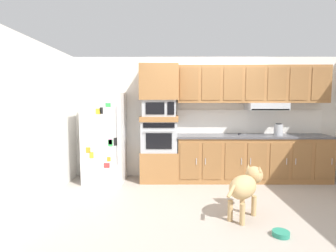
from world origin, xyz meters
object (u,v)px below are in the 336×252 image
Objects in this scene: microwave at (159,108)px; dog_food_bowl at (281,233)px; refrigerator at (105,137)px; dog at (246,185)px; electric_kettle at (278,130)px; built_in_oven at (159,136)px; screwdriver at (240,134)px.

dog_food_bowl is at bearing -55.88° from microwave.
dog is at bearing -34.91° from refrigerator.
refrigerator is 7.33× the size of electric_kettle.
built_in_oven reaches higher than electric_kettle.
dog is 0.74m from dog_food_bowl.
dog_food_bowl is (-0.10, -2.33, -0.90)m from screwdriver.
microwave is 2.68× the size of electric_kettle.
electric_kettle is at bearing 0.34° from refrigerator.
refrigerator reaches higher than microwave.
screwdriver is at bearing 2.89° from built_in_oven.
built_in_oven reaches higher than dog.
dog_food_bowl is at bearing -39.94° from refrigerator.
dog is at bearing -53.56° from built_in_oven.
built_in_oven is 2.35m from electric_kettle.
microwave reaches higher than screwdriver.
screwdriver is 0.21× the size of dog.
dog_food_bowl is at bearing -110.53° from electric_kettle.
electric_kettle is 2.56m from dog_food_bowl.
screwdriver reaches higher than dog_food_bowl.
dog is (-0.38, -1.78, -0.50)m from screwdriver.
refrigerator is at bearing 140.06° from dog_food_bowl.
built_in_oven is 1.63m from screwdriver.
refrigerator is 2.72m from screwdriver.
dog reaches higher than dog_food_bowl.
electric_kettle is 0.30× the size of dog.
built_in_oven is (1.08, 0.07, 0.02)m from refrigerator.
screwdriver is at bearing 28.02° from dog.
microwave is 2.34m from dog.
electric_kettle is at bearing -1.15° from microwave.
microwave is 3.22× the size of dog_food_bowl.
microwave reaches higher than built_in_oven.
refrigerator is at bearing 95.07° from dog.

